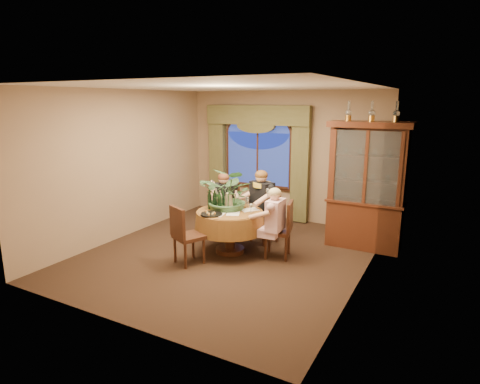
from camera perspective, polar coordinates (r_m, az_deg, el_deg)
The scene contains 37 objects.
floor at distance 7.00m, azimuth -1.93°, elevation -8.83°, with size 5.00×5.00×0.00m, color black.
wall_back at distance 8.83m, azimuth 6.25°, elevation 5.07°, with size 4.50×4.50×0.00m, color #84684F.
wall_right at distance 5.82m, azimuth 17.43°, elevation 0.50°, with size 5.00×5.00×0.00m, color #84684F.
ceiling at distance 6.51m, azimuth -2.13°, elevation 14.73°, with size 5.00×5.00×0.00m, color white.
window at distance 9.02m, azimuth 2.53°, elevation 4.66°, with size 1.62×0.10×1.32m, color navy, non-canonical shape.
arched_transom at distance 8.95m, azimuth 2.58°, elevation 9.61°, with size 1.60×0.06×0.44m, color navy, non-canonical shape.
drapery_left at distance 9.49m, azimuth -3.23°, elevation 4.32°, with size 0.38×0.14×2.32m, color #494522.
drapery_right at distance 8.60m, azimuth 8.56°, elevation 3.31°, with size 0.38×0.14×2.32m, color #494522.
swag_valance at distance 8.86m, azimuth 2.36°, elevation 10.87°, with size 2.45×0.16×0.42m, color #494522, non-canonical shape.
dining_table at distance 6.97m, azimuth -1.45°, elevation -5.64°, with size 1.22×1.22×0.75m, color maroon.
china_cabinet at distance 7.36m, azimuth 17.56°, elevation 0.77°, with size 1.39×0.55×2.25m, color #3B190E.
oil_lamp_left at distance 7.29m, azimuth 15.20°, elevation 11.07°, with size 0.11×0.11×0.34m, color #A5722D, non-canonical shape.
oil_lamp_center at distance 7.21m, azimuth 18.27°, elevation 10.86°, with size 0.11×0.11×0.34m, color #A5722D, non-canonical shape.
oil_lamp_right at distance 7.15m, azimuth 21.39°, elevation 10.62°, with size 0.11×0.11×0.34m, color #A5722D, non-canonical shape.
chair_right at distance 6.76m, azimuth 5.38°, elevation -5.35°, with size 0.42×0.42×0.96m, color black.
chair_back_right at distance 7.45m, azimuth 3.45°, elevation -3.58°, with size 0.42×0.42×0.96m, color black.
chair_back at distance 7.69m, azimuth -1.52°, elevation -3.04°, with size 0.42×0.42×0.96m, color black.
chair_front_left at distance 6.53m, azimuth -7.28°, elevation -6.08°, with size 0.42×0.42×0.96m, color black.
person_pink at distance 6.56m, azimuth 5.03°, elevation -4.67°, with size 0.44×0.40×1.23m, color #D2A4AC, non-canonical shape.
person_back at distance 7.64m, azimuth -2.32°, elevation -1.94°, with size 0.46×0.42×1.27m, color black, non-canonical shape.
person_scarf at distance 7.35m, azimuth 3.12°, elevation -2.12°, with size 0.49×0.45×1.38m, color black, non-canonical shape.
stoneware_vase at distance 6.97m, azimuth -1.59°, elevation -1.26°, with size 0.15×0.15×0.27m, color #A08664, non-canonical shape.
centerpiece_plant at distance 6.85m, azimuth -1.50°, elevation 2.67°, with size 0.98×1.09×0.85m, color #365B35.
olive_bowl at distance 6.81m, azimuth -1.39°, elevation -2.56°, with size 0.17×0.17×0.05m, color #48582E.
cheese_platter at distance 6.63m, azimuth -4.07°, elevation -3.16°, with size 0.36×0.36×0.02m, color black.
wine_bottle_0 at distance 6.82m, azimuth -2.90°, elevation -1.34°, with size 0.07×0.07×0.33m, color black.
wine_bottle_1 at distance 7.08m, azimuth -2.51°, elevation -0.82°, with size 0.07×0.07×0.33m, color black.
wine_bottle_2 at distance 6.96m, azimuth -3.63°, elevation -1.06°, with size 0.07×0.07×0.33m, color black.
wine_bottle_3 at distance 6.93m, azimuth -2.85°, elevation -1.11°, with size 0.07×0.07×0.33m, color tan.
wine_bottle_4 at distance 6.97m, azimuth -4.36°, elevation -1.05°, with size 0.07×0.07×0.33m, color black.
wine_bottle_5 at distance 7.08m, azimuth -3.44°, elevation -0.82°, with size 0.07×0.07×0.33m, color tan.
tasting_paper_0 at distance 6.69m, azimuth -0.98°, elevation -3.04°, with size 0.21×0.30×0.00m, color white.
tasting_paper_1 at distance 6.90m, azimuth 1.36°, elevation -2.54°, with size 0.21×0.30×0.00m, color white.
tasting_paper_2 at distance 6.65m, azimuth -3.18°, elevation -3.16°, with size 0.21×0.30×0.00m, color white.
wine_glass_person_pink at distance 6.67m, azimuth 1.56°, elevation -2.34°, with size 0.07×0.07×0.18m, color silver, non-canonical shape.
wine_glass_person_back at distance 7.22m, azimuth -1.93°, elevation -1.15°, with size 0.07×0.07×0.18m, color silver, non-canonical shape.
wine_glass_person_scarf at distance 7.09m, azimuth 1.05°, elevation -1.41°, with size 0.07×0.07×0.18m, color silver, non-canonical shape.
Camera 1 is at (3.30, -5.60, 2.59)m, focal length 30.00 mm.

